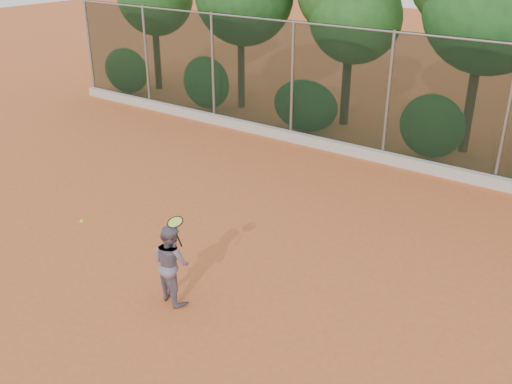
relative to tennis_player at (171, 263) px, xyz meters
The scene contains 6 objects.
ground 1.40m from the tennis_player, 81.78° to the left, with size 80.00×80.00×0.00m, color #C9612F.
concrete_curb 8.03m from the tennis_player, 88.77° to the left, with size 24.00×0.20×0.30m, color beige.
tennis_player is the anchor object (origin of this frame).
chainlink_fence 8.27m from the tennis_player, 88.80° to the left, with size 24.09×0.09×3.50m.
tennis_racket 0.97m from the tennis_player, 27.21° to the right, with size 0.28×0.27×0.54m.
tennis_ball_in_flight 1.71m from the tennis_player, 159.97° to the right, with size 0.07×0.07×0.07m.
Camera 1 is at (5.74, -7.00, 5.77)m, focal length 40.00 mm.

